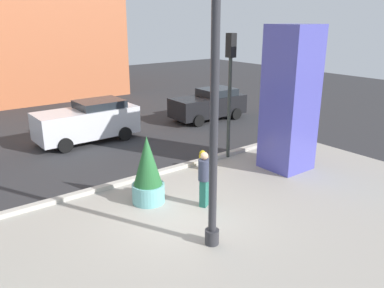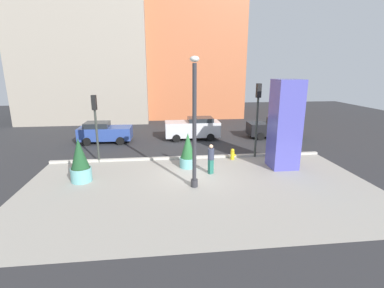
# 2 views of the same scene
# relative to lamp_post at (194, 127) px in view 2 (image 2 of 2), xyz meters

# --- Properties ---
(ground_plane) EXTENTS (60.00, 60.00, 0.00)m
(ground_plane) POSITION_rel_lamp_post_xyz_m (0.29, 5.59, -3.13)
(ground_plane) COLOR #2D2D30
(plaza_pavement) EXTENTS (18.00, 10.00, 0.02)m
(plaza_pavement) POSITION_rel_lamp_post_xyz_m (0.29, -0.41, -3.13)
(plaza_pavement) COLOR #9E998E
(plaza_pavement) RESTS_ON ground_plane
(curb_strip) EXTENTS (18.00, 0.24, 0.16)m
(curb_strip) POSITION_rel_lamp_post_xyz_m (0.29, 4.71, -3.05)
(curb_strip) COLOR #B7B2A8
(curb_strip) RESTS_ON ground_plane
(lamp_post) EXTENTS (0.44, 0.44, 6.43)m
(lamp_post) POSITION_rel_lamp_post_xyz_m (0.00, 0.00, 0.00)
(lamp_post) COLOR #2D2D33
(lamp_post) RESTS_ON ground_plane
(art_pillar_blue) EXTENTS (1.55, 1.55, 5.27)m
(art_pillar_blue) POSITION_rel_lamp_post_xyz_m (5.69, 2.38, -0.50)
(art_pillar_blue) COLOR #4C4CAD
(art_pillar_blue) RESTS_ON ground_plane
(potted_plant_near_left) EXTENTS (1.01, 1.01, 2.14)m
(potted_plant_near_left) POSITION_rel_lamp_post_xyz_m (-0.02, 3.01, -2.13)
(potted_plant_near_left) COLOR #6BB2B2
(potted_plant_near_left) RESTS_ON ground_plane
(potted_plant_curbside) EXTENTS (1.09, 1.09, 2.38)m
(potted_plant_curbside) POSITION_rel_lamp_post_xyz_m (-5.91, 1.42, -2.03)
(potted_plant_curbside) COLOR #6BB2B2
(potted_plant_curbside) RESTS_ON ground_plane
(fire_hydrant) EXTENTS (0.36, 0.26, 0.75)m
(fire_hydrant) POSITION_rel_lamp_post_xyz_m (3.06, 4.16, -2.76)
(fire_hydrant) COLOR gold
(fire_hydrant) RESTS_ON ground_plane
(traffic_light_far_side) EXTENTS (0.28, 0.42, 4.29)m
(traffic_light_far_side) POSITION_rel_lamp_post_xyz_m (-5.63, 4.66, -0.24)
(traffic_light_far_side) COLOR #333833
(traffic_light_far_side) RESTS_ON ground_plane
(traffic_light_corner) EXTENTS (0.28, 0.42, 4.93)m
(traffic_light_corner) POSITION_rel_lamp_post_xyz_m (4.74, 4.59, 0.16)
(traffic_light_corner) COLOR #333833
(traffic_light_corner) RESTS_ON ground_plane
(car_curb_west) EXTENTS (4.21, 2.17, 1.67)m
(car_curb_west) POSITION_rel_lamp_post_xyz_m (-6.14, 9.80, -2.29)
(car_curb_west) COLOR #2D4793
(car_curb_west) RESTS_ON ground_plane
(car_far_lane) EXTENTS (4.29, 2.10, 1.70)m
(car_far_lane) POSITION_rel_lamp_post_xyz_m (8.14, 9.87, -2.27)
(car_far_lane) COLOR black
(car_far_lane) RESTS_ON ground_plane
(car_curb_east) EXTENTS (4.57, 2.10, 1.84)m
(car_curb_east) POSITION_rel_lamp_post_xyz_m (1.14, 10.13, -2.19)
(car_curb_east) COLOR silver
(car_curb_east) RESTS_ON ground_plane
(pedestrian_crossing) EXTENTS (0.49, 0.49, 1.74)m
(pedestrian_crossing) POSITION_rel_lamp_post_xyz_m (1.16, 1.75, -2.16)
(pedestrian_crossing) COLOR #236656
(pedestrian_crossing) RESTS_ON ground_plane
(highrise_across_street) EXTENTS (12.54, 12.61, 27.95)m
(highrise_across_street) POSITION_rel_lamp_post_xyz_m (2.06, 25.56, 10.84)
(highrise_across_street) COLOR #C66B42
(highrise_across_street) RESTS_ON ground_plane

